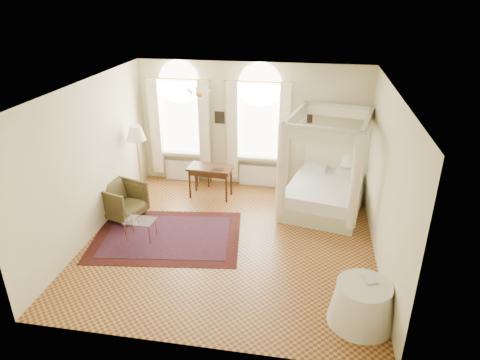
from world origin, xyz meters
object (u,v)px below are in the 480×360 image
object	(u,v)px
stool	(204,171)
armchair	(123,201)
coffee_table	(140,222)
side_table	(362,304)
floor_lamp	(136,137)
nightstand	(346,184)
canopy_bed	(324,189)
writing_desk	(210,171)

from	to	relation	value
stool	armchair	world-z (taller)	armchair
coffee_table	side_table	distance (m)	4.83
coffee_table	floor_lamp	world-z (taller)	floor_lamp
side_table	armchair	bearing A→B (deg)	153.22
armchair	floor_lamp	xyz separation A→B (m)	(0.00, 1.14, 1.19)
nightstand	stool	xyz separation A→B (m)	(-3.80, 0.00, 0.08)
canopy_bed	side_table	xyz separation A→B (m)	(0.59, -3.84, -0.18)
nightstand	floor_lamp	world-z (taller)	floor_lamp
coffee_table	nightstand	bearing A→B (deg)	32.96
nightstand	stool	size ratio (longest dim) A/B	1.33
armchair	side_table	bearing A→B (deg)	-98.84
stool	coffee_table	size ratio (longest dim) A/B	0.72
nightstand	floor_lamp	distance (m)	5.48
floor_lamp	side_table	bearing A→B (deg)	-35.81
writing_desk	coffee_table	distance (m)	2.46
armchair	coffee_table	bearing A→B (deg)	-119.47
canopy_bed	armchair	world-z (taller)	canopy_bed
coffee_table	side_table	bearing A→B (deg)	-22.06
floor_lamp	armchair	bearing A→B (deg)	-90.00
writing_desk	floor_lamp	distance (m)	2.02
canopy_bed	side_table	distance (m)	3.89
side_table	writing_desk	bearing A→B (deg)	130.60
canopy_bed	side_table	bearing A→B (deg)	-81.31
writing_desk	side_table	distance (m)	5.32
armchair	coffee_table	world-z (taller)	armchair
writing_desk	armchair	xyz separation A→B (m)	(-1.79, -1.38, -0.30)
canopy_bed	floor_lamp	bearing A→B (deg)	-179.33
stool	coffee_table	bearing A→B (deg)	-103.09
coffee_table	canopy_bed	bearing A→B (deg)	27.46
armchair	side_table	world-z (taller)	armchair
nightstand	armchair	size ratio (longest dim) A/B	0.69
stool	nightstand	bearing A→B (deg)	-0.00
canopy_bed	side_table	size ratio (longest dim) A/B	2.35
canopy_bed	floor_lamp	xyz separation A→B (m)	(-4.66, -0.05, 1.07)
floor_lamp	writing_desk	bearing A→B (deg)	7.77
canopy_bed	coffee_table	distance (m)	4.39
stool	side_table	size ratio (longest dim) A/B	0.44
canopy_bed	armchair	bearing A→B (deg)	-165.65
canopy_bed	floor_lamp	world-z (taller)	canopy_bed
writing_desk	coffee_table	world-z (taller)	writing_desk
canopy_bed	writing_desk	distance (m)	2.88
canopy_bed	nightstand	bearing A→B (deg)	56.40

